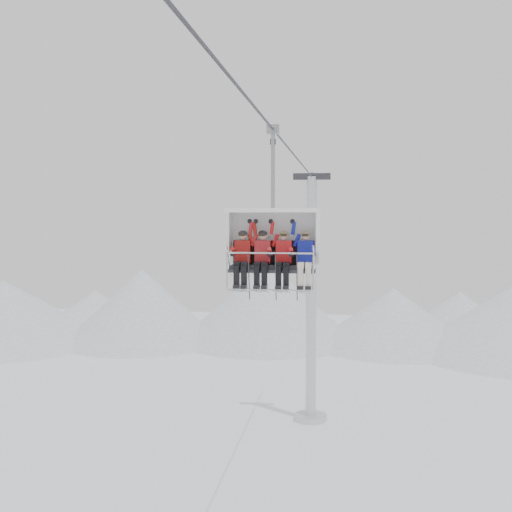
# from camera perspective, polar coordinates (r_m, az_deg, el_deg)

# --- Properties ---
(ridgeline) EXTENTS (72.00, 21.00, 7.00)m
(ridgeline) POSITION_cam_1_polar(r_m,az_deg,el_deg) (55.40, 4.32, -5.09)
(ridgeline) COLOR white
(ridgeline) RESTS_ON ground
(lift_tower_right) EXTENTS (2.00, 1.80, 13.48)m
(lift_tower_right) POSITION_cam_1_polar(r_m,az_deg,el_deg) (35.08, 4.92, -5.30)
(lift_tower_right) COLOR silver
(lift_tower_right) RESTS_ON ground
(haul_cable) EXTENTS (0.06, 50.00, 0.06)m
(haul_cable) POSITION_cam_1_polar(r_m,az_deg,el_deg) (12.91, 0.00, 12.96)
(haul_cable) COLOR #323237
(haul_cable) RESTS_ON lift_tower_left
(chairlift_carrier) EXTENTS (2.25, 1.17, 3.98)m
(chairlift_carrier) POSITION_cam_1_polar(r_m,az_deg,el_deg) (15.87, 1.55, 1.61)
(chairlift_carrier) COLOR black
(chairlift_carrier) RESTS_ON haul_cable
(skier_far_left) EXTENTS (0.39, 1.69, 1.55)m
(skier_far_left) POSITION_cam_1_polar(r_m,az_deg,el_deg) (15.68, -1.23, -0.11)
(skier_far_left) COLOR #A31815
(skier_far_left) RESTS_ON chairlift_carrier
(skier_center_left) EXTENTS (0.39, 1.69, 1.55)m
(skier_center_left) POSITION_cam_1_polar(r_m,az_deg,el_deg) (15.61, 0.56, -0.12)
(skier_center_left) COLOR red
(skier_center_left) RESTS_ON chairlift_carrier
(skier_center_right) EXTENTS (0.39, 1.69, 1.55)m
(skier_center_right) POSITION_cam_1_polar(r_m,az_deg,el_deg) (15.56, 2.46, -0.14)
(skier_center_right) COLOR red
(skier_center_right) RESTS_ON chairlift_carrier
(skier_far_right) EXTENTS (0.39, 1.69, 1.55)m
(skier_far_right) POSITION_cam_1_polar(r_m,az_deg,el_deg) (15.52, 4.40, -0.16)
(skier_far_right) COLOR #161D9B
(skier_far_right) RESTS_ON chairlift_carrier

